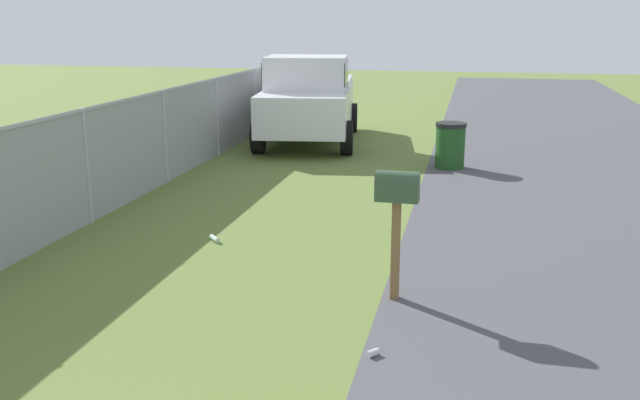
{
  "coord_description": "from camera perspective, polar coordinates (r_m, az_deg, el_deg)",
  "views": [
    {
      "loc": [
        -0.68,
        -2.09,
        2.96
      ],
      "look_at": [
        6.06,
        -0.61,
        1.17
      ],
      "focal_mm": 39.67,
      "sensor_mm": 36.0,
      "label": 1
    }
  ],
  "objects": [
    {
      "name": "mailbox",
      "position": [
        7.43,
        6.23,
        0.15
      ],
      "size": [
        0.22,
        0.46,
        1.41
      ],
      "rotation": [
        0.0,
        0.0,
        -0.02
      ],
      "color": "brown",
      "rests_on": "ground"
    },
    {
      "name": "trash_bin",
      "position": [
        14.47,
        10.46,
        4.37
      ],
      "size": [
        0.61,
        0.61,
        0.92
      ],
      "color": "#1E4C1E",
      "rests_on": "ground"
    },
    {
      "name": "pickup_truck",
      "position": [
        17.05,
        -0.94,
        8.29
      ],
      "size": [
        5.11,
        2.76,
        2.09
      ],
      "rotation": [
        0.0,
        0.0,
        3.28
      ],
      "color": "silver",
      "rests_on": "ground"
    },
    {
      "name": "litter_bottle_by_mailbox",
      "position": [
        9.74,
        -8.5,
        -3.1
      ],
      "size": [
        0.21,
        0.2,
        0.07
      ],
      "primitive_type": "cylinder",
      "rotation": [
        0.0,
        1.57,
        3.88
      ],
      "color": "#B2D8BF",
      "rests_on": "ground"
    },
    {
      "name": "fence_section",
      "position": [
        12.0,
        -15.1,
        4.25
      ],
      "size": [
        18.98,
        0.07,
        1.7
      ],
      "color": "#9EA3A8",
      "rests_on": "ground"
    },
    {
      "name": "litter_can_midfield_b",
      "position": [
        6.51,
        4.31,
        -12.21
      ],
      "size": [
        0.13,
        0.13,
        0.07
      ],
      "primitive_type": "cylinder",
      "rotation": [
        0.0,
        1.57,
        5.6
      ],
      "color": "silver",
      "rests_on": "ground"
    }
  ]
}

